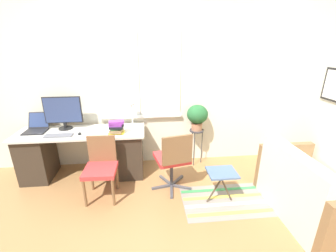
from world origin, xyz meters
TOP-DOWN VIEW (x-y plane):
  - ground_plane at (0.00, 0.00)m, footprint 14.00×14.00m
  - wall_back_with_window at (-0.00, 0.68)m, footprint 9.00×0.12m
  - wall_right_with_picture at (2.43, -0.00)m, footprint 0.08×9.00m
  - desk at (-0.90, 0.30)m, footprint 1.85×0.60m
  - laptop at (-1.55, 0.41)m, footprint 0.30×0.36m
  - monitor at (-1.16, 0.45)m, footprint 0.54×0.20m
  - keyboard at (-1.16, 0.15)m, footprint 0.37×0.13m
  - mouse at (-0.88, 0.17)m, footprint 0.04×0.07m
  - desk_lamp at (-0.15, 0.47)m, footprint 0.13×0.13m
  - book_stack at (-0.37, 0.18)m, footprint 0.23×0.19m
  - desk_chair_wooden at (-0.55, -0.23)m, footprint 0.42×0.43m
  - office_chair_swivel at (0.40, -0.20)m, footprint 0.56×0.56m
  - couch_loveseat at (1.92, -0.87)m, footprint 0.75×1.28m
  - plant_stand at (0.88, 0.49)m, footprint 0.23×0.23m
  - potted_plant at (0.88, 0.49)m, footprint 0.34×0.34m
  - floor_rug_striped at (1.13, -0.54)m, footprint 1.27×0.69m
  - folding_stool at (0.98, -0.53)m, footprint 0.36×0.30m

SIDE VIEW (x-z plane):
  - ground_plane at x=0.00m, z-range 0.00..0.00m
  - floor_rug_striped at x=1.13m, z-range 0.00..0.01m
  - couch_loveseat at x=1.92m, z-range -0.12..0.71m
  - desk at x=-0.90m, z-range 0.02..0.75m
  - folding_stool at x=0.98m, z-range 0.17..0.62m
  - desk_chair_wooden at x=-0.55m, z-range 0.04..0.84m
  - office_chair_swivel at x=0.40m, z-range 0.04..0.91m
  - plant_stand at x=0.88m, z-range 0.22..0.83m
  - keyboard at x=-1.16m, z-range 0.73..0.75m
  - mouse at x=-0.88m, z-range 0.73..0.76m
  - laptop at x=-1.55m, z-range 0.66..0.90m
  - book_stack at x=-0.37m, z-range 0.73..0.92m
  - potted_plant at x=0.88m, z-range 0.65..1.07m
  - monitor at x=-1.16m, z-range 0.74..1.23m
  - desk_lamp at x=-0.15m, z-range 0.82..1.22m
  - wall_right_with_picture at x=2.43m, z-range 0.00..2.70m
  - wall_back_with_window at x=0.00m, z-range 0.01..2.71m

